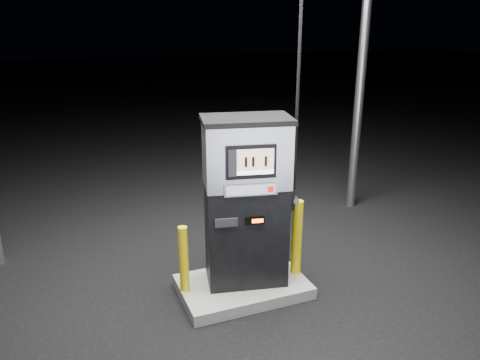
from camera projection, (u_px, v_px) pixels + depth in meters
name	position (u px, v px, depth m)	size (l,w,h in m)	color
ground	(243.00, 292.00, 6.04)	(80.00, 80.00, 0.00)	black
pump_island	(243.00, 287.00, 6.02)	(1.60, 1.00, 0.15)	slate
fuel_dispenser	(247.00, 201.00, 5.70)	(1.22, 0.83, 4.40)	black
bollard_left	(184.00, 259.00, 5.68)	(0.11, 0.11, 0.85)	yellow
bollard_right	(297.00, 237.00, 6.06)	(0.14, 0.14, 1.02)	yellow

